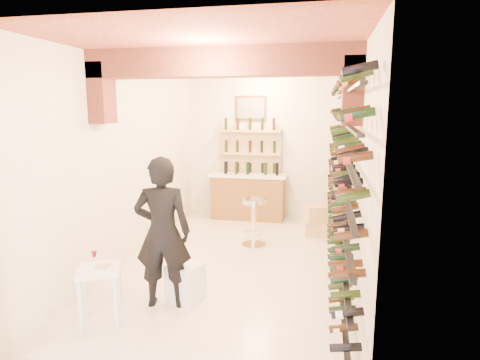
% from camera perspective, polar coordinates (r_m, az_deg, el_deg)
% --- Properties ---
extents(ground, '(6.00, 6.00, 0.00)m').
position_cam_1_polar(ground, '(6.68, -0.53, -11.49)').
color(ground, silver).
rests_on(ground, ground).
extents(room_shell, '(3.52, 6.02, 3.21)m').
position_cam_1_polar(room_shell, '(5.96, -1.09, 8.09)').
color(room_shell, white).
rests_on(room_shell, ground).
extents(wine_rack, '(0.32, 5.70, 2.56)m').
position_cam_1_polar(wine_rack, '(6.15, 13.55, 1.29)').
color(wine_rack, black).
rests_on(wine_rack, ground).
extents(back_counter, '(1.70, 0.62, 1.29)m').
position_cam_1_polar(back_counter, '(9.08, 1.13, -2.14)').
color(back_counter, brown).
rests_on(back_counter, ground).
extents(back_shelving, '(1.40, 0.31, 2.73)m').
position_cam_1_polar(back_shelving, '(9.20, 1.41, 2.04)').
color(back_shelving, tan).
rests_on(back_shelving, ground).
extents(tasting_table, '(0.61, 0.61, 0.82)m').
position_cam_1_polar(tasting_table, '(5.01, -19.11, -12.89)').
color(tasting_table, white).
rests_on(tasting_table, ground).
extents(white_stool, '(0.48, 0.48, 0.48)m').
position_cam_1_polar(white_stool, '(5.44, -7.65, -14.06)').
color(white_stool, white).
rests_on(white_stool, ground).
extents(person, '(0.77, 0.59, 1.90)m').
position_cam_1_polar(person, '(5.12, -10.81, -7.26)').
color(person, black).
rests_on(person, ground).
extents(chrome_barstool, '(0.45, 0.45, 0.87)m').
position_cam_1_polar(chrome_barstool, '(7.28, 1.95, -5.49)').
color(chrome_barstool, silver).
rests_on(chrome_barstool, ground).
extents(crate_lower, '(0.52, 0.39, 0.29)m').
position_cam_1_polar(crate_lower, '(8.10, 10.99, -6.67)').
color(crate_lower, tan).
rests_on(crate_lower, ground).
extents(crate_upper, '(0.62, 0.52, 0.31)m').
position_cam_1_polar(crate_upper, '(8.02, 11.07, -4.61)').
color(crate_upper, tan).
rests_on(crate_upper, crate_lower).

